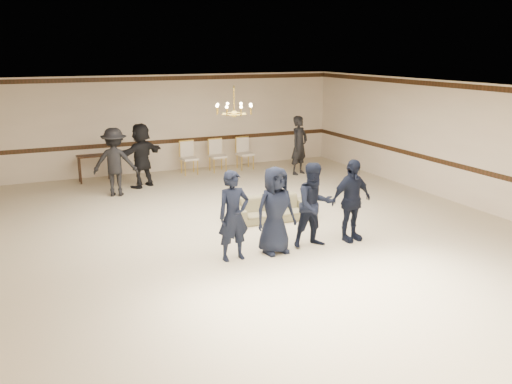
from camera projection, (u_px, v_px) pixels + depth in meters
room at (252, 162)px, 12.10m from camera, size 12.01×14.01×3.21m
chair_rail at (168, 141)px, 18.42m from camera, size 12.00×0.02×0.14m
crown_molding at (165, 78)px, 17.89m from camera, size 12.00×0.02×0.14m
chandelier at (234, 100)px, 12.66m from camera, size 0.94×0.94×0.89m
boy_a at (234, 216)px, 10.60m from camera, size 0.67×0.46×1.78m
boy_b at (275, 210)px, 10.95m from camera, size 0.91×0.64×1.78m
boy_c at (314, 205)px, 11.31m from camera, size 0.89×0.71×1.78m
boy_d at (351, 200)px, 11.67m from camera, size 1.10×0.58×1.78m
settee at (272, 209)px, 13.22m from camera, size 1.99×0.90×0.56m
adult_left at (115, 162)px, 15.27m from camera, size 1.41×1.09×1.92m
adult_mid at (141, 155)px, 16.25m from camera, size 1.83×1.34×1.92m
adult_right at (299, 145)px, 17.92m from camera, size 0.83×0.71×1.92m
banquet_chair_left at (189, 158)px, 18.01m from camera, size 0.56×0.56×1.06m
banquet_chair_mid at (218, 156)px, 18.40m from camera, size 0.54×0.54×1.06m
banquet_chair_right at (245, 154)px, 18.80m from camera, size 0.56×0.56×1.06m
console_table at (95, 168)px, 17.02m from camera, size 1.02×0.46×0.85m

